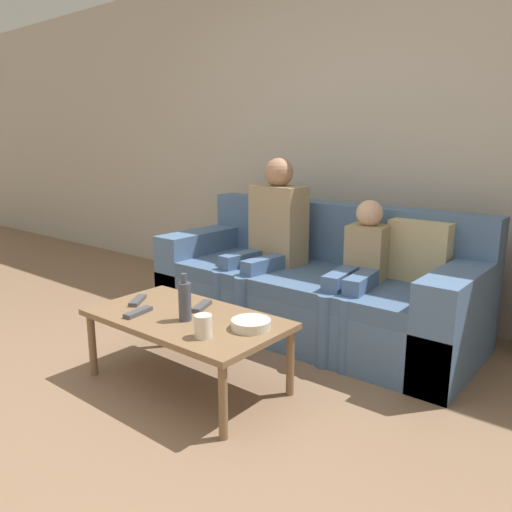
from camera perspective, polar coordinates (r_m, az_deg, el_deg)
name	(u,v)px	position (r m, az deg, el deg)	size (l,w,h in m)	color
ground_plane	(91,443)	(2.34, -18.30, -19.64)	(22.00, 22.00, 0.00)	#84664C
wall_back	(365,132)	(3.77, 12.32, 13.69)	(12.00, 0.06, 2.60)	#B7B2A8
couch	(315,289)	(3.32, 6.71, -3.82)	(2.11, 0.85, 0.82)	#4C6B93
coffee_table	(186,323)	(2.57, -7.98, -7.54)	(1.03, 0.57, 0.38)	brown
person_adult	(271,231)	(3.35, 1.68, 2.85)	(0.39, 0.63, 1.13)	#476693
person_child	(358,269)	(2.97, 11.61, -1.44)	(0.29, 0.62, 0.90)	#476693
cup_near	(203,326)	(2.27, -6.06, -7.97)	(0.08, 0.08, 0.10)	silver
tv_remote_0	(138,312)	(2.63, -13.32, -6.27)	(0.07, 0.18, 0.02)	#47474C
tv_remote_1	(202,306)	(2.66, -6.20, -5.71)	(0.11, 0.18, 0.02)	#47474C
tv_remote_2	(138,300)	(2.81, -13.38, -4.96)	(0.13, 0.17, 0.02)	#47474C
snack_bowl	(251,324)	(2.36, -0.58, -7.79)	(0.19, 0.19, 0.05)	beige
bottle	(185,301)	(2.47, -8.14, -5.07)	(0.06, 0.06, 0.24)	#424756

